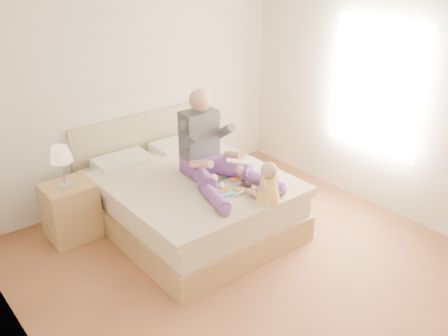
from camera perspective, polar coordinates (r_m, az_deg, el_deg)
room at (r=4.27m, az=4.27°, el=5.77°), size 4.02×4.22×2.71m
bed at (r=5.48m, az=-4.41°, el=-3.32°), size 1.70×2.18×1.00m
nightstand at (r=5.46m, az=-17.11°, el=-4.70°), size 0.50×0.44×0.61m
lamp at (r=5.13m, az=-18.14°, el=1.24°), size 0.22×0.22×0.44m
adult at (r=5.14m, az=-1.62°, el=1.77°), size 0.79×1.14×0.94m
tray at (r=4.99m, az=0.52°, el=-2.08°), size 0.48×0.38×0.14m
baby at (r=4.73m, az=5.01°, el=-1.97°), size 0.26×0.36×0.40m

